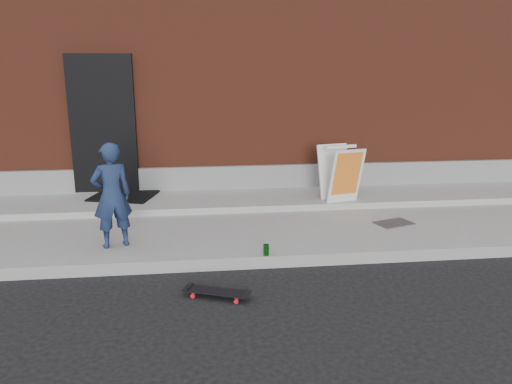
{
  "coord_description": "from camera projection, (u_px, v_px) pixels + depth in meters",
  "views": [
    {
      "loc": [
        -1.06,
        -5.47,
        2.37
      ],
      "look_at": [
        -0.33,
        0.8,
        0.74
      ],
      "focal_mm": 35.0,
      "sensor_mm": 36.0,
      "label": 1
    }
  ],
  "objects": [
    {
      "name": "ground",
      "position": [
        291.0,
        267.0,
        5.97
      ],
      "size": [
        80.0,
        80.0,
        0.0
      ],
      "primitive_type": "plane",
      "color": "black",
      "rests_on": "ground"
    },
    {
      "name": "sidewalk",
      "position": [
        272.0,
        223.0,
        7.39
      ],
      "size": [
        20.0,
        3.0,
        0.15
      ],
      "primitive_type": "cube",
      "color": "gray",
      "rests_on": "ground"
    },
    {
      "name": "apron",
      "position": [
        264.0,
        199.0,
        8.23
      ],
      "size": [
        20.0,
        1.2,
        0.1
      ],
      "primitive_type": "cube",
      "color": "gray",
      "rests_on": "sidewalk"
    },
    {
      "name": "building",
      "position": [
        240.0,
        58.0,
        12.07
      ],
      "size": [
        20.0,
        8.1,
        5.0
      ],
      "color": "maroon",
      "rests_on": "ground"
    },
    {
      "name": "child",
      "position": [
        112.0,
        195.0,
        6.09
      ],
      "size": [
        0.56,
        0.47,
        1.31
      ],
      "primitive_type": "imported",
      "rotation": [
        0.0,
        0.0,
        3.52
      ],
      "color": "#1A284B",
      "rests_on": "sidewalk"
    },
    {
      "name": "skateboard",
      "position": [
        217.0,
        292.0,
        5.19
      ],
      "size": [
        0.7,
        0.41,
        0.08
      ],
      "color": "red",
      "rests_on": "ground"
    },
    {
      "name": "pizza_sign",
      "position": [
        341.0,
        173.0,
        7.84
      ],
      "size": [
        0.66,
        0.73,
        0.88
      ],
      "color": "silver",
      "rests_on": "apron"
    },
    {
      "name": "soda_can",
      "position": [
        266.0,
        250.0,
        5.93
      ],
      "size": [
        0.08,
        0.08,
        0.13
      ],
      "primitive_type": "cylinder",
      "rotation": [
        0.0,
        0.0,
        -0.14
      ],
      "color": "#16711E",
      "rests_on": "sidewalk"
    },
    {
      "name": "doormat",
      "position": [
        124.0,
        196.0,
        8.18
      ],
      "size": [
        1.14,
        1.01,
        0.03
      ],
      "primitive_type": "cube",
      "rotation": [
        0.0,
        0.0,
        -0.27
      ],
      "color": "black",
      "rests_on": "apron"
    },
    {
      "name": "utility_plate",
      "position": [
        394.0,
        223.0,
        7.12
      ],
      "size": [
        0.6,
        0.48,
        0.02
      ],
      "primitive_type": "cube",
      "rotation": [
        0.0,
        0.0,
        0.33
      ],
      "color": "#5C5B61",
      "rests_on": "sidewalk"
    }
  ]
}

